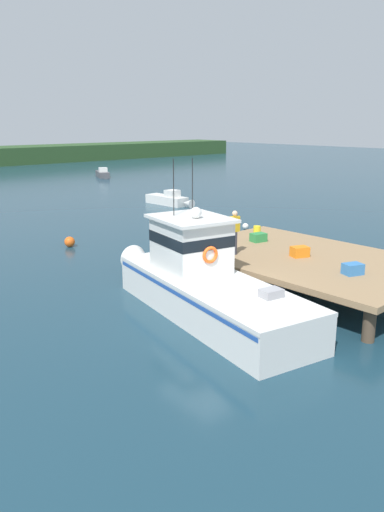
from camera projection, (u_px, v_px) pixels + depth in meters
The scene contains 12 objects.
ground_plane at pixel (209, 320), 15.60m from camera, with size 200.00×200.00×0.00m, color #193847.
dock at pixel (304, 259), 18.42m from camera, with size 6.00×9.00×1.20m.
main_fishing_boat at pixel (201, 281), 16.05m from camera, with size 3.99×9.97×4.80m.
crate_single_by_cleat at pixel (258, 237), 20.51m from camera, with size 0.60×0.44×0.34m, color #2D8442.
crate_stack_near_edge at pixel (353, 269), 16.10m from camera, with size 0.60×0.44×0.36m, color #3370B2.
crate_single_far at pixel (300, 252), 18.21m from camera, with size 0.60×0.44×0.37m, color orange.
bait_bucket at pixel (257, 230), 21.94m from camera, with size 0.32×0.32×0.34m, color yellow.
deckhand_by_the_boat at pixel (234, 232), 18.35m from camera, with size 0.36×0.22×1.63m.
moored_boat_outer_mooring at pixel (103, 174), 55.10m from camera, with size 2.48×4.21×1.08m.
moored_boat_mid_harbor at pixel (170, 200), 36.90m from camera, with size 1.31×4.44×1.12m.
mooring_buoy_outer at pixel (245, 226), 28.58m from camera, with size 0.35×0.35×0.35m, color silver.
mooring_buoy_spare_mooring at pixel (70, 242), 24.58m from camera, with size 0.51×0.51×0.51m, color #EA5B19.
Camera 1 is at (-10.12, -10.48, 5.95)m, focal length 35.31 mm.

